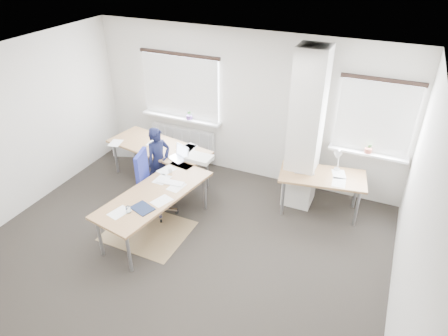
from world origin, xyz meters
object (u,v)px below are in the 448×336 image
at_px(desk_main, 159,170).
at_px(person, 159,162).
at_px(task_chair, 157,197).
at_px(desk_side, 322,177).

height_order(desk_main, person, person).
xyz_separation_m(desk_main, person, (-0.20, 0.30, -0.04)).
bearing_deg(person, task_chair, -129.04).
xyz_separation_m(desk_main, task_chair, (0.08, -0.26, -0.37)).
xyz_separation_m(desk_side, task_chair, (-2.52, -1.17, -0.36)).
bearing_deg(desk_side, desk_main, -170.77).
bearing_deg(task_chair, person, 101.88).
bearing_deg(desk_side, task_chair, -165.07).
distance_m(desk_side, person, 2.86).
distance_m(desk_main, task_chair, 0.46).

